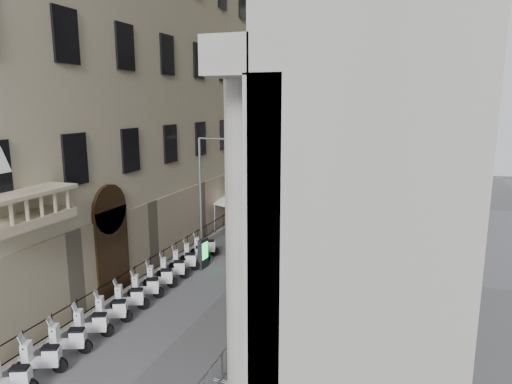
# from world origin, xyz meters

# --- Properties ---
(far_building) EXTENTS (22.00, 10.00, 30.00)m
(far_building) POSITION_xyz_m (0.00, 48.00, 15.00)
(far_building) COLOR #A7A49E
(far_building) RESTS_ON ground
(iron_fence) EXTENTS (0.30, 28.00, 1.40)m
(iron_fence) POSITION_xyz_m (-4.30, 18.00, 0.00)
(iron_fence) COLOR black
(iron_fence) RESTS_ON ground
(blue_awning) EXTENTS (1.60, 3.00, 3.00)m
(blue_awning) POSITION_xyz_m (4.15, 26.00, 0.00)
(blue_awning) COLOR navy
(blue_awning) RESTS_ON ground
(flag) EXTENTS (1.00, 1.40, 8.20)m
(flag) POSITION_xyz_m (-4.00, 5.00, 0.00)
(flag) COLOR #9E0C11
(flag) RESTS_ON ground
(scooter_2) EXTENTS (1.51, 1.06, 1.50)m
(scooter_2) POSITION_xyz_m (-3.30, 5.69, 0.00)
(scooter_2) COLOR white
(scooter_2) RESTS_ON ground
(scooter_3) EXTENTS (1.51, 1.06, 1.50)m
(scooter_3) POSITION_xyz_m (-3.30, 7.01, 0.00)
(scooter_3) COLOR white
(scooter_3) RESTS_ON ground
(scooter_4) EXTENTS (1.51, 1.06, 1.50)m
(scooter_4) POSITION_xyz_m (-3.30, 8.34, 0.00)
(scooter_4) COLOR white
(scooter_4) RESTS_ON ground
(scooter_5) EXTENTS (1.51, 1.06, 1.50)m
(scooter_5) POSITION_xyz_m (-3.30, 9.66, 0.00)
(scooter_5) COLOR white
(scooter_5) RESTS_ON ground
(scooter_6) EXTENTS (1.51, 1.06, 1.50)m
(scooter_6) POSITION_xyz_m (-3.30, 10.98, 0.00)
(scooter_6) COLOR white
(scooter_6) RESTS_ON ground
(scooter_7) EXTENTS (1.51, 1.06, 1.50)m
(scooter_7) POSITION_xyz_m (-3.30, 12.30, 0.00)
(scooter_7) COLOR white
(scooter_7) RESTS_ON ground
(scooter_8) EXTENTS (1.51, 1.06, 1.50)m
(scooter_8) POSITION_xyz_m (-3.30, 13.63, 0.00)
(scooter_8) COLOR white
(scooter_8) RESTS_ON ground
(scooter_9) EXTENTS (1.51, 1.06, 1.50)m
(scooter_9) POSITION_xyz_m (-3.30, 14.95, 0.00)
(scooter_9) COLOR white
(scooter_9) RESTS_ON ground
(scooter_10) EXTENTS (1.51, 1.06, 1.50)m
(scooter_10) POSITION_xyz_m (-3.30, 16.27, 0.00)
(scooter_10) COLOR white
(scooter_10) RESTS_ON ground
(scooter_11) EXTENTS (1.51, 1.06, 1.50)m
(scooter_11) POSITION_xyz_m (-3.30, 17.60, 0.00)
(scooter_11) COLOR white
(scooter_11) RESTS_ON ground
(scooter_12) EXTENTS (1.51, 1.06, 1.50)m
(scooter_12) POSITION_xyz_m (-3.30, 18.92, 0.00)
(scooter_12) COLOR white
(scooter_12) RESTS_ON ground
(barrier_1) EXTENTS (0.60, 2.40, 1.10)m
(barrier_1) POSITION_xyz_m (2.85, 8.53, 0.00)
(barrier_1) COLOR #999BA0
(barrier_1) RESTS_ON ground
(barrier_2) EXTENTS (0.60, 2.40, 1.10)m
(barrier_2) POSITION_xyz_m (2.85, 11.03, 0.00)
(barrier_2) COLOR #999BA0
(barrier_2) RESTS_ON ground
(barrier_3) EXTENTS (0.60, 2.40, 1.10)m
(barrier_3) POSITION_xyz_m (2.85, 13.53, 0.00)
(barrier_3) COLOR #999BA0
(barrier_3) RESTS_ON ground
(barrier_4) EXTENTS (0.60, 2.40, 1.10)m
(barrier_4) POSITION_xyz_m (2.85, 16.03, 0.00)
(barrier_4) COLOR #999BA0
(barrier_4) RESTS_ON ground
(barrier_5) EXTENTS (0.60, 2.40, 1.10)m
(barrier_5) POSITION_xyz_m (2.85, 18.53, 0.00)
(barrier_5) COLOR #999BA0
(barrier_5) RESTS_ON ground
(barrier_6) EXTENTS (0.60, 2.40, 1.10)m
(barrier_6) POSITION_xyz_m (2.85, 21.03, 0.00)
(barrier_6) COLOR #999BA0
(barrier_6) RESTS_ON ground
(barrier_7) EXTENTS (0.60, 2.40, 1.10)m
(barrier_7) POSITION_xyz_m (2.85, 23.53, 0.00)
(barrier_7) COLOR #999BA0
(barrier_7) RESTS_ON ground
(barrier_8) EXTENTS (0.60, 2.40, 1.10)m
(barrier_8) POSITION_xyz_m (2.85, 26.03, 0.00)
(barrier_8) COLOR #999BA0
(barrier_8) RESTS_ON ground
(barrier_9) EXTENTS (0.60, 2.40, 1.10)m
(barrier_9) POSITION_xyz_m (2.85, 28.53, 0.00)
(barrier_9) COLOR #999BA0
(barrier_9) RESTS_ON ground
(security_tent) EXTENTS (3.77, 3.77, 3.06)m
(security_tent) POSITION_xyz_m (-3.60, 25.29, 2.56)
(security_tent) COLOR white
(security_tent) RESTS_ON ground
(street_lamp) EXTENTS (2.37, 0.23, 7.23)m
(street_lamp) POSITION_xyz_m (-3.94, 20.27, 4.26)
(street_lamp) COLOR gray
(street_lamp) RESTS_ON ground
(info_kiosk) EXTENTS (0.31, 0.83, 1.73)m
(info_kiosk) POSITION_xyz_m (-2.49, 16.98, 0.87)
(info_kiosk) COLOR black
(info_kiosk) RESTS_ON ground
(pedestrian_a) EXTENTS (0.87, 0.73, 2.03)m
(pedestrian_a) POSITION_xyz_m (-0.28, 29.97, 1.02)
(pedestrian_a) COLOR black
(pedestrian_a) RESTS_ON ground
(pedestrian_b) EXTENTS (0.87, 0.72, 1.63)m
(pedestrian_b) POSITION_xyz_m (3.00, 29.11, 0.81)
(pedestrian_b) COLOR black
(pedestrian_b) RESTS_ON ground
(pedestrian_c) EXTENTS (0.97, 0.69, 1.86)m
(pedestrian_c) POSITION_xyz_m (-1.34, 35.60, 0.93)
(pedestrian_c) COLOR black
(pedestrian_c) RESTS_ON ground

